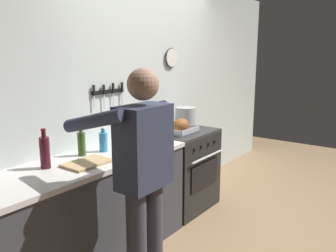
{
  "coord_description": "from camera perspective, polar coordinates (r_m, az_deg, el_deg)",
  "views": [
    {
      "loc": [
        -2.94,
        -1.17,
        1.75
      ],
      "look_at": [
        -0.21,
        0.85,
        1.04
      ],
      "focal_mm": 37.55,
      "sensor_mm": 36.0,
      "label": 1
    }
  ],
  "objects": [
    {
      "name": "stock_pot",
      "position": [
        4.18,
        2.82,
        1.57
      ],
      "size": [
        0.24,
        0.24,
        0.22
      ],
      "color": "#B7B7BC",
      "rests_on": "stove"
    },
    {
      "name": "ground_plane",
      "position": [
        3.61,
        13.58,
        -17.56
      ],
      "size": [
        8.0,
        8.0,
        0.0
      ],
      "primitive_type": "plane",
      "color": "#937251"
    },
    {
      "name": "stove",
      "position": [
        4.04,
        2.08,
        -7.02
      ],
      "size": [
        0.76,
        0.67,
        0.9
      ],
      "color": "black",
      "rests_on": "ground"
    },
    {
      "name": "cutting_board",
      "position": [
        2.83,
        -12.97,
        -5.86
      ],
      "size": [
        0.36,
        0.24,
        0.02
      ],
      "primitive_type": "cube",
      "color": "tan",
      "rests_on": "counter_block"
    },
    {
      "name": "bottle_wine_red",
      "position": [
        2.79,
        -19.37,
        -3.96
      ],
      "size": [
        0.08,
        0.08,
        0.3
      ],
      "color": "#47141E",
      "rests_on": "counter_block"
    },
    {
      "name": "bottle_olive_oil",
      "position": [
        3.05,
        -13.86,
        -2.71
      ],
      "size": [
        0.07,
        0.07,
        0.26
      ],
      "color": "#385623",
      "rests_on": "counter_block"
    },
    {
      "name": "roasting_pan",
      "position": [
        3.8,
        2.09,
        -0.12
      ],
      "size": [
        0.35,
        0.26,
        0.16
      ],
      "color": "#B7B7BC",
      "rests_on": "stove"
    },
    {
      "name": "bottle_dish_soap",
      "position": [
        3.14,
        -10.45,
        -2.46
      ],
      "size": [
        0.07,
        0.07,
        0.22
      ],
      "color": "#338CCC",
      "rests_on": "counter_block"
    },
    {
      "name": "wall_back",
      "position": [
        3.89,
        -4.08,
        5.11
      ],
      "size": [
        6.0,
        0.13,
        2.6
      ],
      "color": "silver",
      "rests_on": "ground"
    },
    {
      "name": "person_cook",
      "position": [
        2.41,
        -4.27,
        -7.61
      ],
      "size": [
        0.51,
        0.63,
        1.66
      ],
      "rotation": [
        0.0,
        0.0,
        1.57
      ],
      "color": "#383842",
      "rests_on": "ground"
    },
    {
      "name": "counter_block",
      "position": [
        3.06,
        -13.62,
        -13.73
      ],
      "size": [
        2.03,
        0.65,
        0.9
      ],
      "color": "#38383D",
      "rests_on": "ground"
    }
  ]
}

